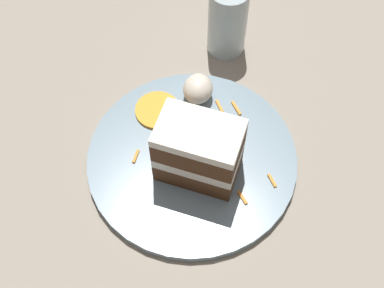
% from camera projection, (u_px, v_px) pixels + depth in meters
% --- Properties ---
extents(ground_plane, '(6.00, 6.00, 0.00)m').
position_uv_depth(ground_plane, '(153.00, 196.00, 0.78)').
color(ground_plane, black).
rests_on(ground_plane, ground).
extents(dining_table, '(1.11, 1.19, 0.04)m').
position_uv_depth(dining_table, '(152.00, 190.00, 0.76)').
color(dining_table, gray).
rests_on(dining_table, ground).
extents(plate, '(0.30, 0.30, 0.01)m').
position_uv_depth(plate, '(192.00, 159.00, 0.76)').
color(plate, gray).
rests_on(plate, dining_table).
extents(cake_slice, '(0.08, 0.11, 0.10)m').
position_uv_depth(cake_slice, '(199.00, 151.00, 0.70)').
color(cake_slice, '#4C2D19').
rests_on(cake_slice, plate).
extents(cream_dollop, '(0.05, 0.04, 0.04)m').
position_uv_depth(cream_dollop, '(198.00, 89.00, 0.79)').
color(cream_dollop, silver).
rests_on(cream_dollop, plate).
extents(orange_garnish, '(0.07, 0.07, 0.00)m').
position_uv_depth(orange_garnish, '(157.00, 110.00, 0.79)').
color(orange_garnish, orange).
rests_on(orange_garnish, plate).
extents(carrot_shreds_scatter, '(0.17, 0.20, 0.00)m').
position_uv_depth(carrot_shreds_scatter, '(221.00, 146.00, 0.76)').
color(carrot_shreds_scatter, orange).
rests_on(carrot_shreds_scatter, plate).
extents(drinking_glass, '(0.06, 0.06, 0.12)m').
position_uv_depth(drinking_glass, '(227.00, 24.00, 0.83)').
color(drinking_glass, silver).
rests_on(drinking_glass, dining_table).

